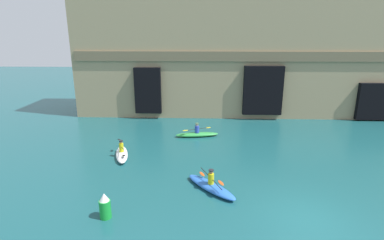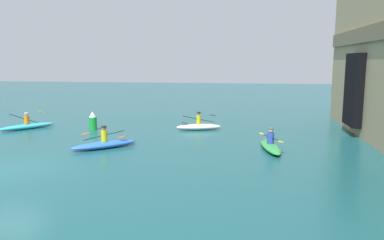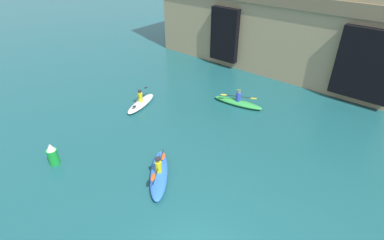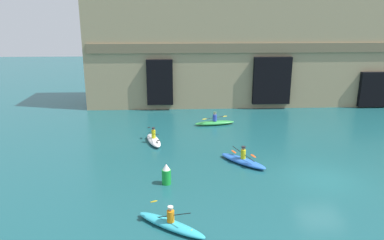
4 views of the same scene
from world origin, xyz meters
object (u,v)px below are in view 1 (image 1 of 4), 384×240
(kayak_blue, at_px, (211,186))
(marker_buoy, at_px, (105,206))
(kayak_white, at_px, (122,154))
(kayak_green, at_px, (197,134))

(kayak_blue, bearing_deg, marker_buoy, -102.44)
(kayak_blue, bearing_deg, kayak_white, -166.96)
(kayak_white, height_order, marker_buoy, marker_buoy)
(kayak_blue, height_order, marker_buoy, marker_buoy)
(kayak_white, relative_size, marker_buoy, 2.50)
(marker_buoy, bearing_deg, kayak_green, 70.76)
(kayak_blue, relative_size, marker_buoy, 2.58)
(kayak_green, height_order, kayak_blue, kayak_blue)
(kayak_green, xyz_separation_m, marker_buoy, (-3.78, -10.82, 0.34))
(marker_buoy, bearing_deg, kayak_white, 98.84)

